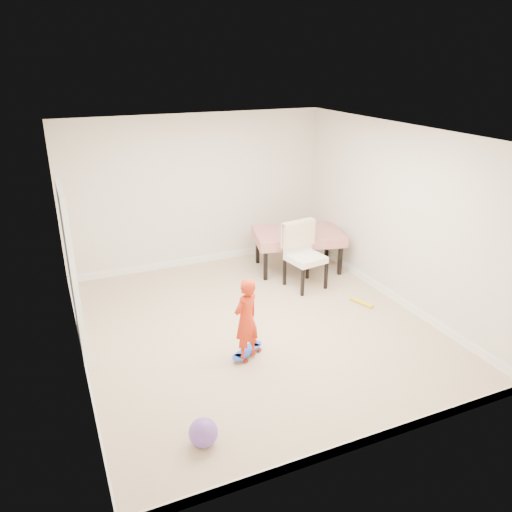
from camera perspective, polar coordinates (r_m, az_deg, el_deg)
name	(u,v)px	position (r m, az deg, el deg)	size (l,w,h in m)	color
ground	(255,326)	(6.90, -0.10, -8.03)	(5.00, 5.00, 0.00)	tan
ceiling	(255,135)	(6.05, -0.12, 13.67)	(4.50, 5.00, 0.04)	silver
wall_back	(197,192)	(8.59, -6.75, 7.28)	(4.50, 0.04, 2.60)	beige
wall_front	(371,327)	(4.40, 12.99, -7.91)	(4.50, 0.04, 2.60)	beige
wall_left	(71,264)	(5.90, -20.41, -0.87)	(0.04, 5.00, 2.60)	beige
wall_right	(397,216)	(7.48, 15.81, 4.39)	(0.04, 5.00, 2.60)	beige
door	(73,276)	(6.28, -20.23, -2.21)	(0.10, 0.94, 2.11)	white
baseboard_back	(200,259)	(8.99, -6.43, -0.38)	(4.50, 0.02, 0.12)	white
baseboard_front	(360,442)	(5.11, 11.82, -20.14)	(4.50, 0.02, 0.12)	white
baseboard_left	(84,359)	(6.45, -19.04, -11.10)	(0.02, 5.00, 0.12)	white
baseboard_right	(389,294)	(7.93, 14.95, -4.16)	(0.02, 5.00, 0.12)	white
dining_table	(298,250)	(8.61, 4.80, 0.67)	(1.46, 0.92, 0.68)	red
dining_chair	(306,256)	(7.86, 5.72, -0.04)	(0.57, 0.65, 1.05)	white
skateboard	(247,353)	(6.27, -1.00, -10.98)	(0.52, 0.19, 0.08)	blue
child	(246,322)	(5.95, -1.14, -7.55)	(0.38, 0.25, 1.04)	red
balloon	(203,433)	(5.02, -6.04, -19.43)	(0.28, 0.28, 0.28)	#764DBA
foam_toy	(361,302)	(7.63, 11.96, -5.20)	(0.06, 0.06, 0.40)	yellow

